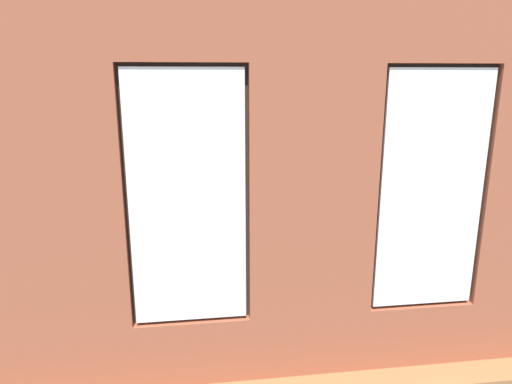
{
  "coord_description": "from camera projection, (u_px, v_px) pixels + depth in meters",
  "views": [
    {
      "loc": [
        0.93,
        6.19,
        2.52
      ],
      "look_at": [
        0.14,
        0.4,
        1.04
      ],
      "focal_mm": 32.0,
      "sensor_mm": 36.0,
      "label": 1
    }
  ],
  "objects": [
    {
      "name": "ground_plane",
      "position": [
        262.0,
        257.0,
        6.7
      ],
      "size": [
        6.71,
        6.27,
        0.1
      ],
      "primitive_type": "cube",
      "color": "#99663D"
    },
    {
      "name": "potted_plant_between_couches",
      "position": [
        413.0,
        273.0,
        4.75
      ],
      "size": [
        0.95,
        0.96,
        1.14
      ],
      "color": "#9E5638",
      "rests_on": "ground_plane"
    },
    {
      "name": "table_plant_small",
      "position": [
        217.0,
        215.0,
        6.72
      ],
      "size": [
        0.16,
        0.16,
        0.25
      ],
      "color": "#9E5638",
      "rests_on": "coffee_table"
    },
    {
      "name": "potted_plant_foreground_right",
      "position": [
        113.0,
        183.0,
        8.23
      ],
      "size": [
        1.05,
        0.95,
        1.19
      ],
      "color": "brown",
      "rests_on": "ground_plane"
    },
    {
      "name": "coffee_table",
      "position": [
        229.0,
        228.0,
        6.69
      ],
      "size": [
        1.35,
        0.81,
        0.41
      ],
      "color": "#A87547",
      "rests_on": "ground_plane"
    },
    {
      "name": "remote_gray",
      "position": [
        253.0,
        220.0,
        6.85
      ],
      "size": [
        0.12,
        0.17,
        0.02
      ],
      "primitive_type": "cube",
      "rotation": [
        0.0,
        0.0,
        0.5
      ],
      "color": "#59595B",
      "rests_on": "coffee_table"
    },
    {
      "name": "media_console",
      "position": [
        62.0,
        253.0,
        6.01
      ],
      "size": [
        1.02,
        0.42,
        0.52
      ],
      "primitive_type": "cube",
      "color": "black",
      "rests_on": "ground_plane"
    },
    {
      "name": "potted_plant_by_left_couch",
      "position": [
        363.0,
        201.0,
        7.95
      ],
      "size": [
        0.39,
        0.39,
        0.63
      ],
      "color": "#47423D",
      "rests_on": "ground_plane"
    },
    {
      "name": "tv_flatscreen",
      "position": [
        57.0,
        207.0,
        5.86
      ],
      "size": [
        1.08,
        0.2,
        0.75
      ],
      "color": "black",
      "rests_on": "media_console"
    },
    {
      "name": "remote_silver",
      "position": [
        201.0,
        228.0,
        6.5
      ],
      "size": [
        0.13,
        0.17,
        0.02
      ],
      "primitive_type": "cube",
      "rotation": [
        0.0,
        0.0,
        3.7
      ],
      "color": "#B2B2B7",
      "rests_on": "coffee_table"
    },
    {
      "name": "remote_black",
      "position": [
        237.0,
        227.0,
        6.57
      ],
      "size": [
        0.16,
        0.15,
        0.02
      ],
      "primitive_type": "cube",
      "rotation": [
        0.0,
        0.0,
        5.47
      ],
      "color": "black",
      "rests_on": "coffee_table"
    },
    {
      "name": "papasan_chair",
      "position": [
        186.0,
        195.0,
        8.28
      ],
      "size": [
        1.05,
        1.05,
        0.68
      ],
      "color": "olive",
      "rests_on": "ground_plane"
    },
    {
      "name": "potted_plant_corner_near_left",
      "position": [
        372.0,
        180.0,
        8.93
      ],
      "size": [
        0.89,
        0.89,
        1.2
      ],
      "color": "#47423D",
      "rests_on": "ground_plane"
    },
    {
      "name": "potted_plant_near_tv",
      "position": [
        86.0,
        236.0,
        5.02
      ],
      "size": [
        1.06,
        1.12,
        1.47
      ],
      "color": "beige",
      "rests_on": "ground_plane"
    },
    {
      "name": "white_wall_right",
      "position": [
        28.0,
        154.0,
        5.72
      ],
      "size": [
        0.1,
        5.27,
        3.15
      ],
      "primitive_type": "cube",
      "color": "silver",
      "rests_on": "ground_plane"
    },
    {
      "name": "potted_plant_beside_window_right",
      "position": [
        88.0,
        283.0,
        4.15
      ],
      "size": [
        0.78,
        0.82,
        1.26
      ],
      "color": "gray",
      "rests_on": "ground_plane"
    },
    {
      "name": "brick_wall_with_windows",
      "position": [
        313.0,
        200.0,
        3.66
      ],
      "size": [
        6.11,
        0.3,
        3.15
      ],
      "color": "#9E5138",
      "rests_on": "ground_plane"
    },
    {
      "name": "couch_left",
      "position": [
        426.0,
        233.0,
        6.59
      ],
      "size": [
        1.02,
        2.15,
        0.8
      ],
      "rotation": [
        0.0,
        0.0,
        1.64
      ],
      "color": "black",
      "rests_on": "ground_plane"
    },
    {
      "name": "potted_plant_mid_room_small",
      "position": [
        284.0,
        209.0,
        7.49
      ],
      "size": [
        0.41,
        0.41,
        0.6
      ],
      "color": "#9E5638",
      "rests_on": "ground_plane"
    },
    {
      "name": "cup_ceramic",
      "position": [
        229.0,
        222.0,
        6.66
      ],
      "size": [
        0.08,
        0.08,
        0.09
      ],
      "primitive_type": "cylinder",
      "color": "silver",
      "rests_on": "coffee_table"
    },
    {
      "name": "couch_by_window",
      "position": [
        281.0,
        302.0,
        4.57
      ],
      "size": [
        1.88,
        0.87,
        0.8
      ],
      "color": "black",
      "rests_on": "ground_plane"
    }
  ]
}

